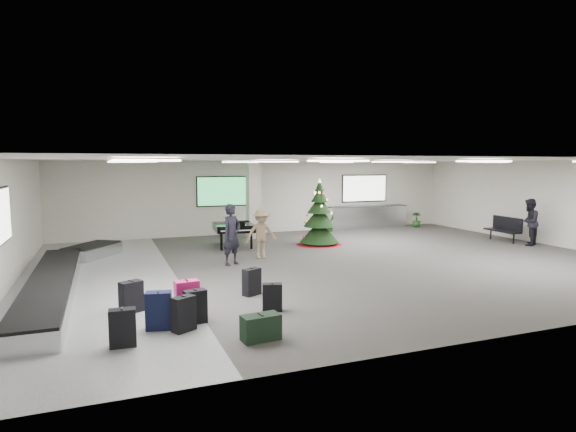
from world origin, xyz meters
name	(u,v)px	position (x,y,z in m)	size (l,w,h in m)	color
ground	(336,262)	(0.00, 0.00, 0.00)	(18.00, 18.00, 0.00)	#3A3834
room_envelope	(317,187)	(-0.38, 0.67, 2.33)	(18.02, 14.02, 3.21)	beige
baggage_carousel	(62,277)	(-7.84, -0.08, 0.21)	(2.28, 9.71, 0.43)	silver
service_counter	(367,217)	(5.00, 6.65, 0.55)	(4.05, 0.65, 1.08)	silver
suitcase_0	(184,314)	(-5.47, -4.65, 0.33)	(0.48, 0.41, 0.67)	black
suitcase_1	(195,307)	(-5.19, -4.29, 0.33)	(0.46, 0.29, 0.68)	black
pink_suitcase	(187,299)	(-5.28, -3.83, 0.37)	(0.50, 0.31, 0.76)	#DA1C6C
suitcase_3	(252,282)	(-3.59, -2.75, 0.32)	(0.48, 0.40, 0.65)	black
navy_suitcase	(159,311)	(-5.89, -4.39, 0.36)	(0.51, 0.36, 0.73)	black
suitcase_5	(123,328)	(-6.55, -5.05, 0.33)	(0.45, 0.26, 0.67)	black
green_duffel	(261,327)	(-4.28, -5.58, 0.23)	(0.71, 0.41, 0.47)	black
suitcase_7	(272,297)	(-3.55, -4.09, 0.29)	(0.45, 0.32, 0.61)	black
suitcase_8	(131,297)	(-6.31, -3.13, 0.33)	(0.52, 0.43, 0.68)	black
christmas_tree	(319,222)	(0.87, 3.16, 0.87)	(1.78, 1.78, 2.54)	maroon
grand_piano	(234,227)	(-2.31, 3.82, 0.73)	(1.56, 1.92, 1.03)	black
bench	(504,228)	(8.06, 1.21, 0.55)	(0.60, 1.57, 0.98)	black
traveler_a	(232,235)	(-3.17, 0.75, 0.93)	(0.68, 0.45, 1.87)	black
traveler_b	(261,234)	(-2.01, 1.41, 0.81)	(1.05, 0.60, 1.63)	#7D6A4D
traveler_bench	(529,222)	(8.19, 0.16, 0.89)	(0.86, 0.67, 1.77)	black
potted_plant_left	(330,223)	(2.85, 6.23, 0.37)	(0.41, 0.33, 0.75)	#1D4516
potted_plant_right	(417,220)	(7.45, 6.12, 0.37)	(0.41, 0.41, 0.74)	#1D4516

